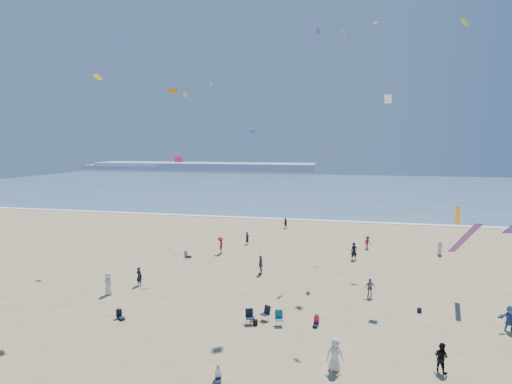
# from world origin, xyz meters

# --- Properties ---
(ground) EXTENTS (220.00, 220.00, 0.00)m
(ground) POSITION_xyz_m (0.00, 0.00, 0.00)
(ground) COLOR tan
(ground) RESTS_ON ground
(ocean) EXTENTS (220.00, 100.00, 0.06)m
(ocean) POSITION_xyz_m (0.00, 95.00, 0.03)
(ocean) COLOR #476B84
(ocean) RESTS_ON ground
(surf_line) EXTENTS (220.00, 1.20, 0.08)m
(surf_line) POSITION_xyz_m (0.00, 45.00, 0.04)
(surf_line) COLOR white
(surf_line) RESTS_ON ground
(headland_far) EXTENTS (110.00, 20.00, 3.20)m
(headland_far) POSITION_xyz_m (-60.00, 170.00, 1.60)
(headland_far) COLOR #7A8EA8
(headland_far) RESTS_ON ground
(headland_near) EXTENTS (40.00, 14.00, 2.00)m
(headland_near) POSITION_xyz_m (-100.00, 165.00, 1.00)
(headland_near) COLOR #7A8EA8
(headland_near) RESTS_ON ground
(standing_flyers) EXTENTS (30.34, 42.81, 1.89)m
(standing_flyers) POSITION_xyz_m (3.64, 15.32, 0.86)
(standing_flyers) COLOR silver
(standing_flyers) RESTS_ON ground
(seated_group) EXTENTS (15.63, 30.04, 0.84)m
(seated_group) POSITION_xyz_m (-0.76, 5.08, 0.42)
(seated_group) COLOR white
(seated_group) RESTS_ON ground
(chair_cluster) EXTENTS (2.76, 1.60, 1.00)m
(chair_cluster) POSITION_xyz_m (2.84, 6.89, 0.50)
(chair_cluster) COLOR black
(chair_cluster) RESTS_ON ground
(white_tote) EXTENTS (0.35, 0.20, 0.40)m
(white_tote) POSITION_xyz_m (1.95, 7.09, 0.20)
(white_tote) COLOR silver
(white_tote) RESTS_ON ground
(black_backpack) EXTENTS (0.30, 0.22, 0.38)m
(black_backpack) POSITION_xyz_m (2.28, 6.50, 0.19)
(black_backpack) COLOR black
(black_backpack) RESTS_ON ground
(navy_bag) EXTENTS (0.28, 0.18, 0.34)m
(navy_bag) POSITION_xyz_m (13.44, 11.04, 0.17)
(navy_bag) COLOR black
(navy_bag) RESTS_ON ground
(kites_aloft) EXTENTS (33.79, 42.15, 25.95)m
(kites_aloft) POSITION_xyz_m (8.25, 12.06, 14.16)
(kites_aloft) COLOR gold
(kites_aloft) RESTS_ON ground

